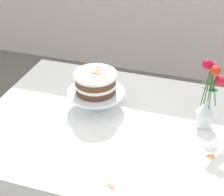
# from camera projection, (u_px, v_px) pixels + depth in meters

# --- Properties ---
(dining_table) EXTENTS (1.40, 1.00, 0.74)m
(dining_table) POSITION_uv_depth(u_px,v_px,m) (123.00, 141.00, 1.75)
(dining_table) COLOR white
(dining_table) RESTS_ON ground
(linen_napkin) EXTENTS (0.36, 0.36, 0.00)m
(linen_napkin) POSITION_uv_depth(u_px,v_px,m) (96.00, 107.00, 1.84)
(linen_napkin) COLOR white
(linen_napkin) RESTS_ON dining_table
(cake_stand) EXTENTS (0.29, 0.29, 0.10)m
(cake_stand) POSITION_uv_depth(u_px,v_px,m) (96.00, 94.00, 1.79)
(cake_stand) COLOR silver
(cake_stand) RESTS_ON linen_napkin
(layer_cake) EXTENTS (0.21, 0.21, 0.11)m
(layer_cake) POSITION_uv_depth(u_px,v_px,m) (96.00, 82.00, 1.75)
(layer_cake) COLOR brown
(layer_cake) RESTS_ON cake_stand
(flower_vase) EXTENTS (0.11, 0.10, 0.36)m
(flower_vase) POSITION_uv_depth(u_px,v_px,m) (208.00, 100.00, 1.63)
(flower_vase) COLOR silver
(flower_vase) RESTS_ON dining_table
(loose_petal_0) EXTENTS (0.04, 0.03, 0.00)m
(loose_petal_0) POSITION_uv_depth(u_px,v_px,m) (211.00, 157.00, 1.52)
(loose_petal_0) COLOR orange
(loose_petal_0) RESTS_ON dining_table
(loose_petal_2) EXTENTS (0.05, 0.04, 0.00)m
(loose_petal_2) POSITION_uv_depth(u_px,v_px,m) (111.00, 186.00, 1.39)
(loose_petal_2) COLOR #E56B51
(loose_petal_2) RESTS_ON dining_table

